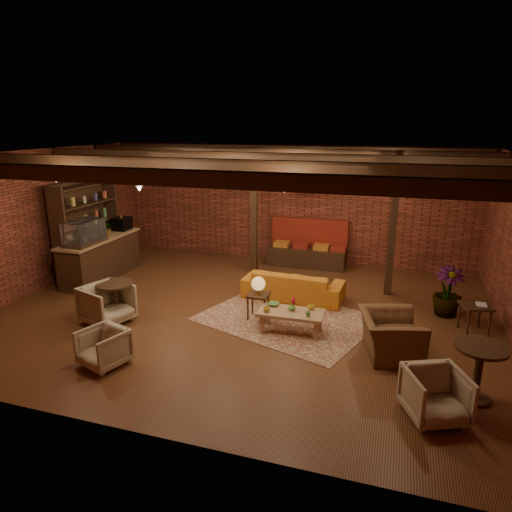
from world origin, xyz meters
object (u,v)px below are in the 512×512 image
(sofa, at_px, (293,285))
(armchair_right, at_px, (391,329))
(round_table_left, at_px, (116,295))
(plant_tall, at_px, (454,243))
(side_table_book, at_px, (476,307))
(round_table_right, at_px, (479,364))
(side_table_lamp, at_px, (258,287))
(armchair_a, at_px, (107,302))
(armchair_far, at_px, (436,393))
(coffee_table, at_px, (291,313))
(armchair_b, at_px, (103,346))

(sofa, distance_m, armchair_right, 2.92)
(round_table_left, relative_size, plant_tall, 0.25)
(round_table_left, xyz_separation_m, side_table_book, (6.69, 1.49, -0.01))
(armchair_right, xyz_separation_m, round_table_right, (1.20, -0.99, 0.08))
(side_table_lamp, relative_size, round_table_right, 1.05)
(side_table_lamp, height_order, armchair_a, side_table_lamp)
(side_table_lamp, xyz_separation_m, round_table_left, (-2.67, -0.87, -0.15))
(side_table_book, bearing_deg, armchair_right, -136.88)
(side_table_book, xyz_separation_m, armchair_far, (-0.84, -2.99, -0.13))
(side_table_book, relative_size, round_table_right, 0.74)
(sofa, relative_size, armchair_right, 2.01)
(sofa, height_order, armchair_far, armchair_far)
(round_table_left, height_order, armchair_far, round_table_left)
(round_table_right, distance_m, plant_tall, 3.19)
(side_table_book, height_order, round_table_right, round_table_right)
(side_table_book, relative_size, plant_tall, 0.20)
(sofa, bearing_deg, coffee_table, 104.20)
(side_table_lamp, xyz_separation_m, armchair_right, (2.56, -0.76, -0.19))
(round_table_left, xyz_separation_m, armchair_far, (5.85, -1.50, -0.14))
(coffee_table, bearing_deg, sofa, 101.39)
(armchair_a, distance_m, plant_tall, 6.85)
(side_table_book, relative_size, armchair_far, 0.82)
(coffee_table, relative_size, armchair_b, 1.80)
(plant_tall, bearing_deg, sofa, -179.01)
(round_table_left, bearing_deg, armchair_right, 1.29)
(armchair_right, relative_size, round_table_right, 1.31)
(coffee_table, bearing_deg, side_table_book, 17.53)
(round_table_left, xyz_separation_m, round_table_right, (6.43, -0.87, 0.05))
(round_table_left, bearing_deg, sofa, 34.31)
(sofa, relative_size, plant_tall, 0.72)
(side_table_lamp, relative_size, armchair_right, 0.80)
(armchair_a, distance_m, round_table_right, 6.53)
(round_table_right, bearing_deg, armchair_a, 174.23)
(armchair_a, bearing_deg, armchair_b, -128.83)
(side_table_lamp, distance_m, armchair_a, 2.96)
(armchair_a, relative_size, armchair_far, 1.13)
(coffee_table, xyz_separation_m, round_table_right, (3.00, -1.33, 0.19))
(round_table_right, bearing_deg, coffee_table, 156.05)
(round_table_left, distance_m, round_table_right, 6.49)
(sofa, height_order, armchair_right, armchair_right)
(coffee_table, xyz_separation_m, armchair_far, (2.42, -1.96, 0.01))
(plant_tall, bearing_deg, round_table_left, -160.91)
(armchair_right, bearing_deg, sofa, 32.17)
(coffee_table, bearing_deg, side_table_lamp, 151.33)
(coffee_table, relative_size, round_table_right, 1.47)
(round_table_left, xyz_separation_m, armchair_b, (0.85, -1.64, -0.17))
(round_table_right, xyz_separation_m, plant_tall, (-0.16, 3.04, 0.97))
(sofa, height_order, round_table_left, round_table_left)
(armchair_a, bearing_deg, armchair_right, -68.09)
(plant_tall, bearing_deg, armchair_far, -96.44)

